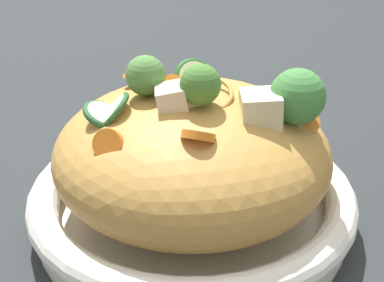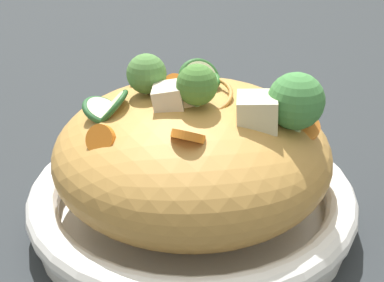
# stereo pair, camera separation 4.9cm
# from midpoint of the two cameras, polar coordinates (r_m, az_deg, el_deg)

# --- Properties ---
(ground_plane) EXTENTS (3.00, 3.00, 0.00)m
(ground_plane) POSITION_cam_midpoint_polar(r_m,az_deg,el_deg) (0.54, -2.64, -8.48)
(ground_plane) COLOR #262A2D
(serving_bowl) EXTENTS (0.32, 0.32, 0.05)m
(serving_bowl) POSITION_cam_midpoint_polar(r_m,az_deg,el_deg) (0.52, -2.70, -6.36)
(serving_bowl) COLOR white
(serving_bowl) RESTS_ON ground_plane
(noodle_heap) EXTENTS (0.26, 0.26, 0.13)m
(noodle_heap) POSITION_cam_midpoint_polar(r_m,az_deg,el_deg) (0.49, -2.84, -1.28)
(noodle_heap) COLOR #B98741
(noodle_heap) RESTS_ON serving_bowl
(broccoli_florets) EXTENTS (0.17, 0.11, 0.06)m
(broccoli_florets) POSITION_cam_midpoint_polar(r_m,az_deg,el_deg) (0.45, 2.29, 5.38)
(broccoli_florets) COLOR #A3BB71
(broccoli_florets) RESTS_ON serving_bowl
(carrot_coins) EXTENTS (0.19, 0.17, 0.04)m
(carrot_coins) POSITION_cam_midpoint_polar(r_m,az_deg,el_deg) (0.46, -5.10, 3.42)
(carrot_coins) COLOR orange
(carrot_coins) RESTS_ON serving_bowl
(zucchini_slices) EXTENTS (0.08, 0.14, 0.04)m
(zucchini_slices) POSITION_cam_midpoint_polar(r_m,az_deg,el_deg) (0.48, -6.50, 4.95)
(zucchini_slices) COLOR beige
(zucchini_slices) RESTS_ON serving_bowl
(chicken_chunks) EXTENTS (0.11, 0.09, 0.03)m
(chicken_chunks) POSITION_cam_midpoint_polar(r_m,az_deg,el_deg) (0.44, 0.15, 3.88)
(chicken_chunks) COLOR beige
(chicken_chunks) RESTS_ON serving_bowl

